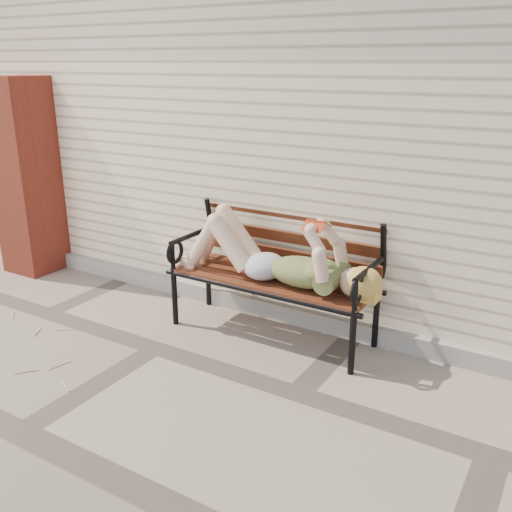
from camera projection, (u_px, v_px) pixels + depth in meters
The scene contains 6 objects.
ground at pixel (156, 348), 4.47m from camera, with size 80.00×80.00×0.00m, color gray.
house_wall at pixel (324, 120), 6.41m from camera, with size 8.00×4.00×3.00m, color beige.
foundation_strip at pixel (225, 298), 5.23m from camera, with size 8.00×0.10×0.15m, color gray.
brick_pillar at pixel (27, 177), 5.88m from camera, with size 0.50×0.50×2.00m, color #A53B25.
garden_bench at pixel (279, 255), 4.57m from camera, with size 1.81×0.72×1.17m.
reading_woman at pixel (271, 256), 4.43m from camera, with size 1.71×0.39×0.54m.
Camera 1 is at (2.74, -3.01, 2.13)m, focal length 40.00 mm.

